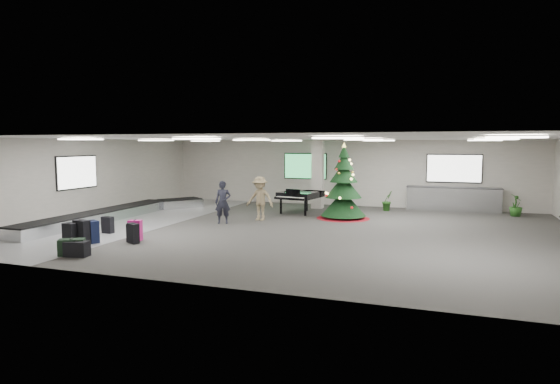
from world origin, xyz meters
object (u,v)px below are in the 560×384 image
(traveler_b, at_px, (260,198))
(pink_suitcase, at_px, (135,230))
(grand_piano, at_px, (299,195))
(potted_plant_right, at_px, (516,205))
(baggage_carousel, at_px, (118,213))
(christmas_tree, at_px, (343,193))
(traveler_a, at_px, (223,202))
(service_counter, at_px, (453,199))
(potted_plant_left, at_px, (387,201))

(traveler_b, bearing_deg, pink_suitcase, -111.97)
(grand_piano, bearing_deg, potted_plant_right, 22.83)
(baggage_carousel, distance_m, potted_plant_right, 16.41)
(traveler_b, bearing_deg, baggage_carousel, -162.62)
(baggage_carousel, xyz_separation_m, grand_piano, (6.49, 3.90, 0.57))
(pink_suitcase, distance_m, traveler_b, 5.41)
(christmas_tree, relative_size, traveler_a, 1.90)
(service_counter, relative_size, potted_plant_left, 4.40)
(baggage_carousel, distance_m, traveler_b, 5.82)
(traveler_b, bearing_deg, potted_plant_right, 27.48)
(christmas_tree, distance_m, grand_piano, 2.31)
(service_counter, bearing_deg, christmas_tree, -138.80)
(christmas_tree, height_order, traveler_a, christmas_tree)
(pink_suitcase, xyz_separation_m, christmas_tree, (5.25, 6.45, 0.73))
(christmas_tree, height_order, traveler_b, christmas_tree)
(service_counter, height_order, potted_plant_left, service_counter)
(traveler_b, bearing_deg, traveler_a, -129.21)
(christmas_tree, xyz_separation_m, traveler_b, (-3.00, -1.55, -0.18))
(christmas_tree, bearing_deg, grand_piano, 157.49)
(potted_plant_left, bearing_deg, grand_piano, -151.34)
(christmas_tree, distance_m, potted_plant_right, 7.32)
(traveler_a, bearing_deg, potted_plant_right, 8.41)
(traveler_b, xyz_separation_m, potted_plant_right, (9.69, 4.48, -0.41))
(traveler_a, height_order, potted_plant_right, traveler_a)
(traveler_b, height_order, potted_plant_left, traveler_b)
(baggage_carousel, height_order, pink_suitcase, pink_suitcase)
(potted_plant_left, bearing_deg, pink_suitcase, -125.82)
(grand_piano, relative_size, traveler_b, 1.23)
(service_counter, height_order, traveler_a, traveler_a)
(pink_suitcase, bearing_deg, traveler_a, 60.40)
(baggage_carousel, relative_size, grand_piano, 4.54)
(service_counter, xyz_separation_m, pink_suitcase, (-9.49, -10.16, -0.23))
(potted_plant_left, relative_size, potted_plant_right, 1.00)
(christmas_tree, bearing_deg, pink_suitcase, -129.15)
(baggage_carousel, bearing_deg, traveler_a, 3.86)
(pink_suitcase, bearing_deg, baggage_carousel, 122.67)
(christmas_tree, bearing_deg, service_counter, 41.20)
(traveler_b, relative_size, potted_plant_left, 1.88)
(potted_plant_right, bearing_deg, service_counter, 162.20)
(pink_suitcase, xyz_separation_m, potted_plant_right, (11.94, 9.37, 0.14))
(grand_piano, height_order, traveler_b, traveler_b)
(traveler_a, xyz_separation_m, potted_plant_right, (10.73, 5.64, -0.35))
(service_counter, bearing_deg, baggage_carousel, -152.33)
(service_counter, relative_size, traveler_b, 2.34)
(potted_plant_right, bearing_deg, traveler_a, -152.28)
(traveler_a, height_order, potted_plant_left, traveler_a)
(traveler_a, relative_size, potted_plant_right, 1.76)
(grand_piano, height_order, potted_plant_left, grand_piano)
(service_counter, distance_m, potted_plant_left, 2.94)
(traveler_a, bearing_deg, baggage_carousel, 164.55)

